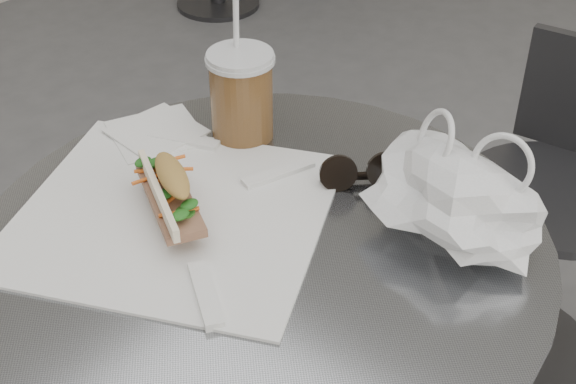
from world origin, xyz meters
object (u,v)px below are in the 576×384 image
Objects in this scene: chair_far at (548,233)px; banh_mi at (171,193)px; cafe_table at (266,376)px; sunglasses at (361,174)px; drink_can at (239,89)px; iced_coffee at (241,94)px.

banh_mi is at bearing 66.37° from chair_far.
cafe_table is 0.80m from chair_far.
sunglasses is 0.25m from drink_can.
chair_far is at bearing 102.66° from banh_mi.
banh_mi is 1.98× the size of drink_can.
sunglasses is at bearing 78.30° from cafe_table.
drink_can reaches higher than banh_mi.
sunglasses is (0.04, 0.17, 0.30)m from cafe_table.
iced_coffee is (-0.18, 0.17, 0.35)m from cafe_table.
banh_mi is (-0.26, -0.82, 0.46)m from chair_far.
iced_coffee is at bearing 137.05° from cafe_table.
cafe_table is 6.51× the size of drink_can.
drink_can reaches higher than cafe_table.
banh_mi is 2.28× the size of sunglasses.
cafe_table is 0.44m from drink_can.
chair_far is at bearing 58.69° from drink_can.
sunglasses reaches higher than cafe_table.
banh_mi is at bearing -171.26° from sunglasses.
drink_can is (-0.35, -0.58, 0.48)m from chair_far.
sunglasses is at bearing 84.36° from banh_mi.
iced_coffee is 0.23m from sunglasses.
iced_coffee is at bearing 135.39° from sunglasses.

